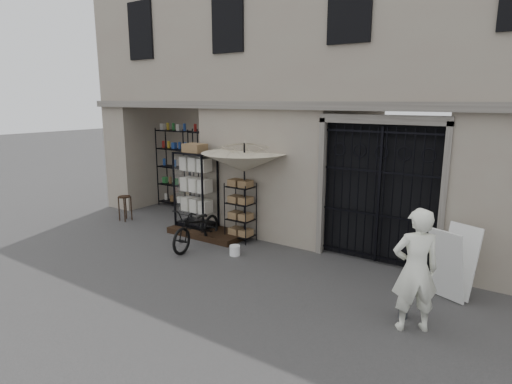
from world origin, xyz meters
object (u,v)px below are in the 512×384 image
Objects in this scene: white_bucket at (235,250)px; steel_bollard at (404,295)px; wire_rack at (241,213)px; shopkeeper at (410,328)px; easel_sign at (453,263)px; bicycle at (198,246)px; display_cabinet at (196,193)px; market_umbrella at (244,157)px; wooden_stool at (125,208)px.

steel_bollard is at bearing -10.06° from white_bucket.
wire_rack is 4.98m from shopkeeper.
steel_bollard is at bearing -91.03° from easel_sign.
white_bucket is 0.13× the size of bicycle.
wire_rack is at bearing -163.73° from easel_sign.
easel_sign is at bearing 5.85° from white_bucket.
white_bucket is at bearing -8.25° from display_cabinet.
wire_rack is 0.50× the size of market_umbrella.
bicycle is at bearing 172.50° from steel_bollard.
white_bucket is at bearing -66.78° from market_umbrella.
wire_rack is at bearing 17.89° from display_cabinet.
market_umbrella is at bearing 25.61° from wire_rack.
bicycle reaches higher than steel_bollard.
wooden_stool is at bearing -151.60° from wire_rack.
bicycle is 2.57× the size of wooden_stool.
easel_sign is (0.47, 1.13, 0.26)m from steel_bollard.
wooden_stool is at bearing 172.05° from steel_bollard.
market_umbrella reaches higher than easel_sign.
shopkeeper is at bearing -0.35° from wire_rack.
shopkeeper is at bearing -1.17° from display_cabinet.
display_cabinet is at bearing 125.34° from bicycle.
shopkeeper is (4.07, -0.96, -0.11)m from white_bucket.
market_umbrella is 2.37m from bicycle.
wooden_stool is 0.92× the size of steel_bollard.
bicycle is 0.97× the size of shopkeeper.
wire_rack reaches higher than white_bucket.
bicycle is at bearing -44.29° from shopkeeper.
display_cabinet is at bearing -156.01° from wire_rack.
display_cabinet reaches higher than wire_rack.
wire_rack reaches higher than easel_sign.
easel_sign is at bearing -0.03° from wooden_stool.
easel_sign is (0.28, 1.40, 0.65)m from shopkeeper.
display_cabinet is 1.15× the size of bicycle.
white_bucket is 0.12× the size of shopkeeper.
shopkeeper is (4.45, -1.86, -2.06)m from market_umbrella.
market_umbrella is 2.28× the size of easel_sign.
wire_rack is at bearing 50.72° from bicycle.
shopkeeper is 1.57m from easel_sign.
steel_bollard is at bearing -7.95° from wooden_stool.
bicycle is at bearing -30.92° from display_cabinet.
shopkeeper is (5.13, -0.92, 0.00)m from bicycle.
wooden_stool reaches higher than white_bucket.
easel_sign is at bearing -135.28° from shopkeeper.
steel_bollard is (4.38, -1.58, -0.31)m from wire_rack.
market_umbrella reaches higher than wooden_stool.
display_cabinet is 6.26m from easel_sign.
wooden_stool is 0.38× the size of shopkeeper.
wooden_stool is 8.61m from easel_sign.
white_bucket is 4.30m from wooden_stool.
steel_bollard is (4.26, -1.59, -1.68)m from market_umbrella.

